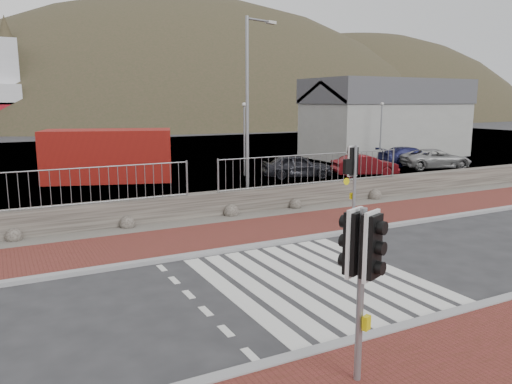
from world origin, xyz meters
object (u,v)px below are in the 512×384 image
traffic_signal_far (354,168)px  car_b (365,165)px  car_c (410,156)px  car_a (297,166)px  car_d (435,159)px  streetlight (250,103)px  shipping_container (109,155)px  traffic_signal_near (362,259)px

traffic_signal_far → car_b: traffic_signal_far is taller
car_c → traffic_signal_far: bearing=140.8°
car_a → car_d: (9.80, -0.79, -0.04)m
traffic_signal_far → car_c: 17.49m
streetlight → shipping_container: bearing=94.8°
shipping_container → car_c: bearing=9.3°
streetlight → car_d: (15.63, 4.90, -3.53)m
traffic_signal_near → traffic_signal_far: traffic_signal_far is taller
traffic_signal_far → streetlight: bearing=-70.8°
shipping_container → car_a: 10.19m
traffic_signal_far → car_b: (7.98, 8.96, -1.39)m
car_d → shipping_container: bearing=93.6°
traffic_signal_near → car_a: traffic_signal_near is taller
traffic_signal_far → shipping_container: 14.88m
traffic_signal_near → car_b: 21.77m
car_d → traffic_signal_far: bearing=140.7°
traffic_signal_near → car_c: size_ratio=0.63×
traffic_signal_near → car_a: (10.19, 17.85, -1.32)m
car_d → car_a: bearing=102.2°
shipping_container → traffic_signal_near: bearing=-74.0°
shipping_container → car_a: shipping_container is taller
traffic_signal_far → shipping_container: (-5.26, 13.91, -0.64)m
shipping_container → car_c: shipping_container is taller
traffic_signal_far → traffic_signal_near: bearing=51.2°
car_b → car_d: (6.02, 0.43, 0.01)m
car_a → car_d: 9.83m
shipping_container → car_a: bearing=-3.6°
car_b → car_d: bearing=-68.7°
streetlight → car_b: (9.61, 4.48, -3.53)m
car_b → traffic_signal_near: bearing=157.2°
car_b → car_a: bearing=89.4°
shipping_container → car_a: (9.45, -3.73, -0.70)m
car_a → traffic_signal_far: bearing=175.0°
traffic_signal_far → car_a: bearing=-113.2°
streetlight → car_a: 8.86m
traffic_signal_near → car_d: bearing=18.1°
traffic_signal_near → shipping_container: traffic_signal_near is taller
shipping_container → car_b: shipping_container is taller
car_a → car_c: 9.33m
car_d → traffic_signal_near: bearing=147.3°
traffic_signal_far → car_a: 11.09m
traffic_signal_near → car_b: traffic_signal_near is taller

